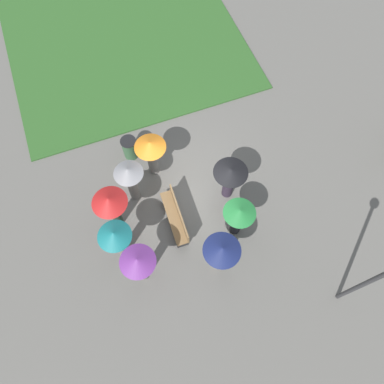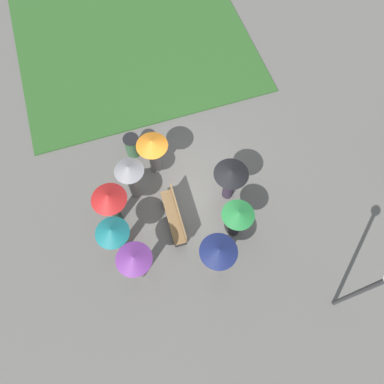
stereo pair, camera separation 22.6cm
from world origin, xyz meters
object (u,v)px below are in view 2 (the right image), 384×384
crowd_person_grey (131,175)px  crowd_person_teal (114,235)px  crowd_person_red (110,201)px  crowd_person_green (237,218)px  lamp_post (368,288)px  crowd_person_orange (153,149)px  park_bench (175,215)px  trash_bin (132,146)px  crowd_person_purple (135,261)px  crowd_person_navy (218,254)px  crowd_person_black (230,178)px

crowd_person_grey → crowd_person_teal: (1.84, -0.96, 0.11)m
crowd_person_grey → crowd_person_red: 1.14m
crowd_person_red → crowd_person_green: 3.95m
lamp_post → crowd_person_orange: 7.55m
crowd_person_grey → crowd_person_green: crowd_person_grey is taller
crowd_person_orange → park_bench: bearing=-58.4°
crowd_person_orange → crowd_person_grey: size_ratio=0.97×
trash_bin → crowd_person_red: crowd_person_red is taller
trash_bin → crowd_person_teal: crowd_person_teal is taller
park_bench → crowd_person_purple: crowd_person_purple is taller
crowd_person_purple → crowd_person_red: crowd_person_red is taller
lamp_post → crowd_person_grey: (-5.59, -4.92, -1.18)m
crowd_person_purple → crowd_person_green: crowd_person_purple is taller
crowd_person_navy → crowd_person_orange: (-4.06, -0.85, -0.03)m
crowd_person_purple → crowd_person_black: (-1.77, 3.60, -0.21)m
crowd_person_orange → crowd_person_teal: size_ratio=0.97×
trash_bin → crowd_person_navy: 5.27m
crowd_person_grey → crowd_person_red: size_ratio=0.98×
crowd_person_grey → crowd_person_green: (2.41, 2.77, -0.11)m
crowd_person_purple → crowd_person_grey: bearing=136.0°
park_bench → crowd_person_black: crowd_person_black is taller
park_bench → crowd_person_black: (-0.39, 2.01, 0.77)m
park_bench → crowd_person_grey: bearing=-142.1°
crowd_person_black → crowd_person_red: (-0.28, -3.86, 0.29)m
crowd_person_orange → crowd_person_red: 2.31m
crowd_person_black → crowd_person_red: crowd_person_red is taller
crowd_person_purple → park_bench: bearing=98.1°
crowd_person_green → crowd_person_grey: bearing=-147.3°
crowd_person_black → crowd_person_grey: (-1.05, -3.05, 0.09)m
crowd_person_navy → crowd_person_orange: 4.15m
lamp_post → crowd_person_purple: (-2.78, -5.47, -1.06)m
crowd_person_navy → crowd_person_orange: size_ratio=1.02×
trash_bin → crowd_person_green: 4.78m
crowd_person_grey → crowd_person_green: bearing=93.1°
trash_bin → crowd_person_purple: bearing=-11.4°
crowd_person_red → crowd_person_navy: bearing=-23.4°
crowd_person_purple → crowd_person_green: (-0.41, 3.32, -0.23)m
crowd_person_navy → crowd_person_purple: size_ratio=0.98×
crowd_person_teal → lamp_post: bearing=87.1°
crowd_person_green → trash_bin: bearing=-165.4°
crowd_person_black → crowd_person_red: size_ratio=0.89×
lamp_post → crowd_person_orange: lamp_post is taller
trash_bin → crowd_person_green: crowd_person_green is taller
lamp_post → trash_bin: 8.80m
trash_bin → crowd_person_green: (4.05, 2.42, 0.76)m
crowd_person_green → park_bench: bearing=-135.7°
crowd_person_navy → crowd_person_grey: crowd_person_grey is taller
crowd_person_navy → crowd_person_purple: (-0.52, -2.34, 0.07)m
crowd_person_grey → crowd_person_teal: 2.08m
crowd_person_orange → crowd_person_green: (3.13, 1.83, -0.12)m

